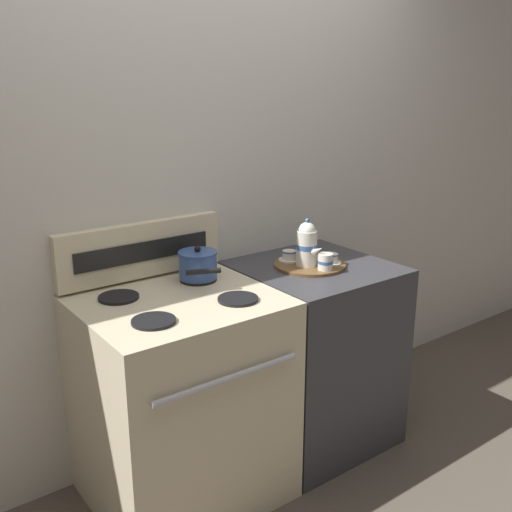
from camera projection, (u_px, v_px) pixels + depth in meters
The scene contains 12 objects.
ground_plane at pixel (248, 461), 2.83m from camera, with size 6.00×6.00×0.00m, color brown.
wall_back at pixel (202, 221), 2.78m from camera, with size 6.00×0.05×2.20m.
stove at pixel (182, 399), 2.50m from camera, with size 0.77×0.70×0.91m.
control_panel at pixel (141, 250), 2.57m from camera, with size 0.76×0.05×0.24m.
side_counter at pixel (313, 353), 2.92m from camera, with size 0.67×0.67×0.90m.
saucepan at pixel (198, 265), 2.57m from camera, with size 0.21×0.26×0.14m.
serving_tray at pixel (310, 265), 2.78m from camera, with size 0.33×0.33×0.01m.
teapot at pixel (308, 244), 2.72m from camera, with size 0.10×0.15×0.22m.
teacup_left at pixel (310, 253), 2.85m from camera, with size 0.10×0.10×0.05m.
teacup_right at pixel (331, 259), 2.77m from camera, with size 0.10×0.10×0.05m.
teacup_front at pixel (289, 256), 2.82m from camera, with size 0.10×0.10×0.05m.
creamer_jug at pixel (325, 262), 2.68m from camera, with size 0.07×0.07×0.07m.
Camera 1 is at (-1.42, -1.97, 1.75)m, focal length 42.00 mm.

